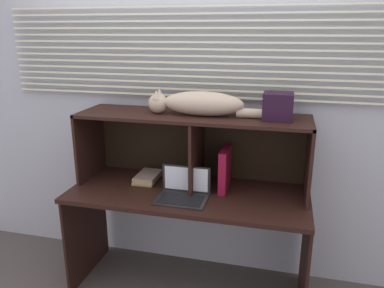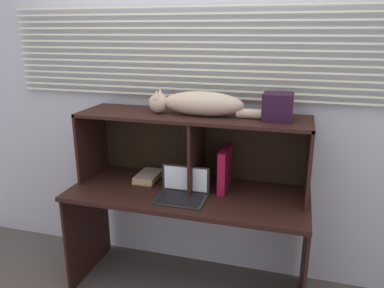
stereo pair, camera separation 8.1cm
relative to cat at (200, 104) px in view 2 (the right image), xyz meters
The scene contains 8 objects.
back_panel_with_blinds 0.28m from the cat, 101.29° to the left, with size 4.40×0.08×2.50m.
desk 0.73m from the cat, 114.93° to the right, with size 1.61×0.67×0.76m.
hutch_shelf_unit 0.23m from the cat, 140.62° to the left, with size 1.56×0.42×0.51m.
cat is the anchor object (origin of this frame).
laptop 0.59m from the cat, 104.95° to the right, with size 0.33×0.24×0.19m.
binder_upright 0.47m from the cat, ahead, with size 0.05×0.26×0.29m, color maroon.
book_stack 0.67m from the cat, behind, with size 0.16×0.25×0.05m.
storage_box 0.50m from the cat, ahead, with size 0.18×0.18×0.17m, color black.
Camera 2 is at (0.68, -2.07, 1.81)m, focal length 35.18 mm.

